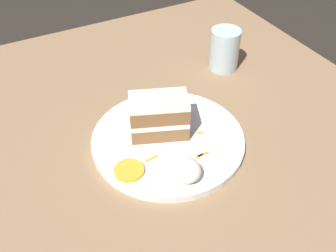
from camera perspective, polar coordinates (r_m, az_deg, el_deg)
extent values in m
plane|color=black|center=(0.80, -1.74, -3.73)|extent=(6.00, 6.00, 0.00)
cube|color=#846647|center=(0.79, -1.76, -3.02)|extent=(1.07, 1.05, 0.03)
cylinder|color=white|center=(0.77, 0.00, -2.00)|extent=(0.30, 0.30, 0.01)
cube|color=brown|center=(0.77, -1.29, 0.04)|extent=(0.10, 0.13, 0.03)
cube|color=white|center=(0.76, -1.32, 1.23)|extent=(0.10, 0.13, 0.01)
cube|color=brown|center=(0.74, -1.34, 2.47)|extent=(0.10, 0.13, 0.03)
cube|color=white|center=(0.73, -1.37, 3.67)|extent=(0.10, 0.13, 0.01)
ellipsoid|color=white|center=(0.68, 2.86, -6.31)|extent=(0.06, 0.05, 0.04)
cylinder|color=orange|center=(0.71, -5.65, -6.43)|extent=(0.05, 0.05, 0.01)
cube|color=orange|center=(0.78, 4.66, -0.99)|extent=(0.01, 0.02, 0.00)
cube|color=orange|center=(0.73, 4.73, -4.28)|extent=(0.01, 0.01, 0.00)
cube|color=orange|center=(0.73, -2.35, -4.69)|extent=(0.01, 0.03, 0.00)
cube|color=orange|center=(0.73, 4.99, -4.19)|extent=(0.01, 0.03, 0.00)
cube|color=orange|center=(0.83, 2.50, 2.12)|extent=(0.01, 0.03, 0.00)
cylinder|color=silver|center=(0.98, 8.19, 10.95)|extent=(0.07, 0.07, 0.10)
cylinder|color=silver|center=(0.99, 8.01, 9.32)|extent=(0.06, 0.06, 0.04)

